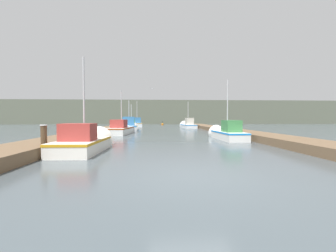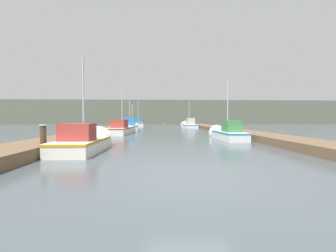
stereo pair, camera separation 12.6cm
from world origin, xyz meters
The scene contains 16 objects.
ground_plane centered at (0.00, 0.00, 0.00)m, with size 200.00×200.00×0.00m.
dock_left centered at (-6.37, 16.00, 0.22)m, with size 2.22×40.00×0.44m.
dock_right centered at (6.37, 16.00, 0.22)m, with size 2.22×40.00×0.44m.
distant_shore_ridge centered at (0.00, 55.71, 2.91)m, with size 120.00×16.00×5.83m.
fishing_boat_0 centered at (-4.26, 4.83, 0.41)m, with size 1.78×4.57×4.78m.
fishing_boat_1 centered at (4.11, 10.24, 0.43)m, with size 1.49×5.12×4.62m.
fishing_boat_2 centered at (-4.23, 16.21, 0.45)m, with size 2.12×6.15×4.60m.
fishing_boat_3 centered at (-4.07, 20.38, 0.52)m, with size 2.12×5.50×4.03m.
fishing_boat_4 centered at (-4.28, 24.81, 0.40)m, with size 2.01×4.79×3.84m.
fishing_boat_5 centered at (4.04, 29.25, 0.42)m, with size 1.97×6.03×4.58m.
fishing_boat_6 centered at (-4.26, 33.90, 0.51)m, with size 2.10×5.28×4.94m.
mooring_piling_0 centered at (-5.13, 29.19, 0.58)m, with size 0.26×0.26×1.15m.
mooring_piling_1 centered at (-5.12, 40.02, 0.48)m, with size 0.27×0.27×0.95m.
mooring_piling_2 centered at (-5.40, 3.21, 0.64)m, with size 0.26×0.26×1.27m.
channel_buoy centered at (0.50, 42.47, 0.15)m, with size 0.51×0.51×1.01m.
seagull_lead centered at (-1.47, 24.38, 5.47)m, with size 0.56×0.31×0.12m.
Camera 2 is at (-0.91, -5.83, 1.54)m, focal length 24.00 mm.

